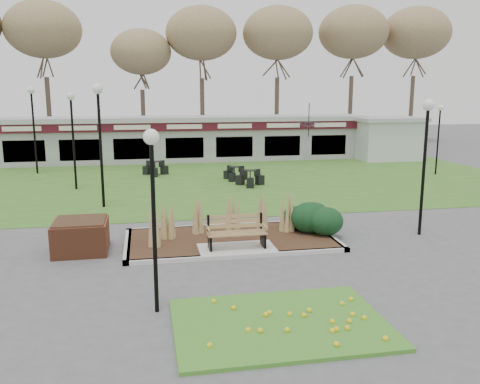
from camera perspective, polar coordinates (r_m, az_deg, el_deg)
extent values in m
plane|color=#515154|center=(14.61, -0.26, -6.92)|extent=(100.00, 100.00, 0.00)
cube|color=#38641F|center=(26.17, -5.03, 1.25)|extent=(34.00, 16.00, 0.02)
cube|color=#317220|center=(10.42, 4.49, -14.49)|extent=(4.20, 3.00, 0.08)
cube|color=#331F14|center=(15.71, -1.06, -5.36)|extent=(6.22, 3.22, 0.12)
cube|color=#B7B7B2|center=(14.20, 0.04, -7.20)|extent=(6.40, 0.18, 0.12)
cube|color=#B7B7B2|center=(17.24, -1.96, -3.85)|extent=(6.40, 0.18, 0.12)
cube|color=#B7B7B2|center=(15.52, -12.51, -5.85)|extent=(0.18, 3.40, 0.12)
cube|color=#B7B7B2|center=(16.50, 9.69, -4.71)|extent=(0.18, 3.40, 0.12)
cube|color=#B7B7B2|center=(14.73, -0.37, -6.50)|extent=(2.20, 1.20, 0.13)
cone|color=#A08B50|center=(15.74, -8.16, -3.05)|extent=(0.36, 0.36, 1.15)
cone|color=#A08B50|center=(16.20, -4.68, -2.56)|extent=(0.36, 0.36, 1.15)
cone|color=#A08B50|center=(16.53, -0.96, -2.24)|extent=(0.36, 0.36, 1.15)
cone|color=#A08B50|center=(16.52, 2.24, -2.26)|extent=(0.36, 0.36, 1.15)
cone|color=#A08B50|center=(16.33, 5.29, -2.45)|extent=(0.36, 0.36, 1.15)
cone|color=#A08B50|center=(14.95, -9.93, -3.87)|extent=(0.36, 0.36, 1.15)
ellipsoid|color=black|center=(16.38, 7.83, -2.86)|extent=(1.21, 1.10, 0.99)
ellipsoid|color=black|center=(16.16, 9.62, -3.27)|extent=(1.10, 1.00, 0.90)
ellipsoid|color=black|center=(16.95, 8.26, -2.60)|extent=(1.06, 0.96, 0.86)
ellipsoid|color=black|center=(16.78, 6.31, -2.87)|extent=(0.92, 0.84, 0.76)
cube|color=olive|center=(14.58, -0.37, -4.64)|extent=(1.70, 0.57, 0.04)
cube|color=olive|center=(14.80, -0.58, -3.28)|extent=(1.70, 0.13, 0.44)
cube|color=black|center=(14.53, -3.41, -5.63)|extent=(0.06, 0.55, 0.42)
cube|color=black|center=(14.80, 2.62, -5.30)|extent=(0.06, 0.55, 0.42)
cube|color=black|center=(14.69, -3.58, -3.54)|extent=(0.06, 0.06, 0.50)
cube|color=black|center=(14.95, 2.37, -3.26)|extent=(0.06, 0.06, 0.50)
cube|color=olive|center=(14.39, -3.57, -4.14)|extent=(0.05, 0.50, 0.04)
cube|color=olive|center=(14.68, 2.80, -3.82)|extent=(0.05, 0.50, 0.04)
cube|color=brown|center=(15.33, -17.43, -4.81)|extent=(1.50, 1.50, 0.90)
cube|color=#331F14|center=(15.21, -17.53, -3.11)|extent=(1.40, 1.40, 0.06)
cube|color=gray|center=(33.89, -6.44, 5.72)|extent=(24.00, 3.00, 2.60)
cube|color=#490F19|center=(32.27, -6.27, 7.32)|extent=(24.00, 0.18, 0.55)
cube|color=#B4B4B9|center=(33.78, -6.49, 8.17)|extent=(24.60, 3.40, 0.30)
cube|color=silver|center=(32.16, -6.25, 7.30)|extent=(22.00, 0.02, 0.28)
cube|color=black|center=(32.49, -6.23, 4.95)|extent=(22.00, 0.10, 1.30)
cube|color=silver|center=(35.61, 16.14, 5.62)|extent=(4.00, 3.00, 2.60)
cube|color=#B4B4B9|center=(35.51, 16.27, 7.86)|extent=(4.40, 3.40, 0.25)
cylinder|color=#47382B|center=(42.19, -19.74, 7.98)|extent=(0.36, 0.36, 5.17)
ellipsoid|color=olive|center=(42.32, -20.28, 15.84)|extent=(5.24, 5.24, 3.93)
cylinder|color=#47382B|center=(41.69, -11.49, 8.38)|extent=(0.36, 0.36, 5.17)
ellipsoid|color=olive|center=(41.82, -11.82, 16.35)|extent=(5.24, 5.24, 3.93)
cylinder|color=#47382B|center=(42.05, -3.20, 8.61)|extent=(0.36, 0.36, 5.17)
ellipsoid|color=olive|center=(42.18, -3.29, 16.52)|extent=(5.24, 5.24, 3.93)
cylinder|color=#47382B|center=(43.25, 4.80, 8.67)|extent=(0.36, 0.36, 5.17)
ellipsoid|color=olive|center=(43.37, 4.93, 16.35)|extent=(5.24, 5.24, 3.93)
cylinder|color=#47382B|center=(45.22, 12.23, 8.57)|extent=(0.36, 0.36, 5.17)
ellipsoid|color=olive|center=(45.34, 12.54, 15.91)|extent=(5.24, 5.24, 3.93)
cylinder|color=#47382B|center=(47.86, 18.93, 8.35)|extent=(0.36, 0.36, 5.17)
ellipsoid|color=olive|center=(47.97, 19.39, 15.29)|extent=(5.24, 5.24, 3.93)
cylinder|color=black|center=(10.52, -9.60, -4.29)|extent=(0.09, 0.09, 3.54)
sphere|color=white|center=(10.18, -9.95, 6.11)|extent=(0.32, 0.32, 0.32)
cylinder|color=black|center=(17.05, 19.90, 1.93)|extent=(0.10, 0.10, 3.98)
sphere|color=white|center=(16.86, 20.40, 9.15)|extent=(0.36, 0.36, 0.36)
cylinder|color=black|center=(24.79, -18.18, 4.99)|extent=(0.10, 0.10, 4.15)
sphere|color=white|center=(24.67, -18.50, 10.17)|extent=(0.37, 0.37, 0.37)
cylinder|color=black|center=(20.58, -15.35, 4.38)|extent=(0.11, 0.11, 4.45)
sphere|color=white|center=(20.44, -15.70, 11.08)|extent=(0.40, 0.40, 0.40)
cylinder|color=black|center=(29.88, 21.33, 5.16)|extent=(0.09, 0.09, 3.52)
sphere|color=white|center=(29.77, 21.59, 8.80)|extent=(0.32, 0.32, 0.32)
cylinder|color=black|center=(30.36, -22.08, 6.04)|extent=(0.11, 0.11, 4.41)
sphere|color=white|center=(30.26, -22.42, 10.52)|extent=(0.40, 0.40, 0.40)
cylinder|color=black|center=(24.72, 1.13, 0.75)|extent=(0.45, 0.45, 0.03)
cylinder|color=black|center=(24.66, 1.14, 1.58)|extent=(0.05, 0.05, 0.73)
cylinder|color=black|center=(24.60, 1.14, 2.44)|extent=(0.61, 0.61, 0.03)
cube|color=black|center=(24.97, 2.24, 1.36)|extent=(0.44, 0.44, 0.47)
cube|color=black|center=(24.95, 0.01, 1.37)|extent=(0.49, 0.49, 0.47)
cube|color=black|center=(24.13, 1.16, 1.02)|extent=(0.41, 0.41, 0.47)
cylinder|color=black|center=(28.18, -9.49, 1.91)|extent=(0.44, 0.44, 0.03)
cylinder|color=black|center=(28.13, -9.51, 2.63)|extent=(0.05, 0.05, 0.73)
cylinder|color=black|center=(28.07, -9.53, 3.39)|extent=(0.61, 0.61, 0.03)
cube|color=black|center=(28.39, -8.49, 2.45)|extent=(0.45, 0.45, 0.46)
cube|color=black|center=(28.46, -10.42, 2.42)|extent=(0.48, 0.48, 0.46)
cube|color=black|center=(27.60, -9.59, 2.17)|extent=(0.38, 0.38, 0.46)
cylinder|color=black|center=(26.34, -0.62, 1.41)|extent=(0.41, 0.41, 0.03)
cylinder|color=black|center=(26.28, -0.62, 2.11)|extent=(0.05, 0.05, 0.67)
cylinder|color=black|center=(26.23, -0.62, 2.85)|extent=(0.55, 0.55, 0.02)
cube|color=black|center=(26.45, 0.44, 1.89)|extent=(0.35, 0.35, 0.43)
cube|color=black|center=(26.65, -1.41, 1.96)|extent=(0.44, 0.44, 0.43)
cube|color=black|center=(25.81, -0.89, 1.65)|extent=(0.41, 0.41, 0.43)
cylinder|color=black|center=(33.52, 7.66, 5.29)|extent=(0.06, 0.06, 2.20)
imported|color=#2E63A1|center=(33.46, 7.69, 6.34)|extent=(2.32, 2.36, 1.97)
imported|color=black|center=(41.53, -21.39, 5.34)|extent=(5.00, 2.38, 1.58)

